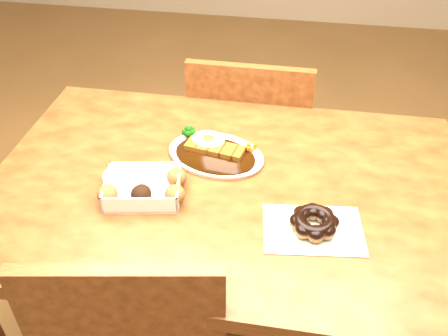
% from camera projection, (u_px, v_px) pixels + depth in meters
% --- Properties ---
extents(table, '(1.20, 0.80, 0.75)m').
position_uv_depth(table, '(226.00, 211.00, 1.32)').
color(table, '#4A240E').
rests_on(table, ground).
extents(chair_far, '(0.42, 0.42, 0.87)m').
position_uv_depth(chair_far, '(251.00, 147.00, 1.84)').
color(chair_far, '#4A240E').
rests_on(chair_far, ground).
extents(katsu_curry_plate, '(0.30, 0.25, 0.05)m').
position_uv_depth(katsu_curry_plate, '(215.00, 152.00, 1.34)').
color(katsu_curry_plate, white).
rests_on(katsu_curry_plate, table).
extents(donut_box, '(0.22, 0.17, 0.05)m').
position_uv_depth(donut_box, '(143.00, 187.00, 1.20)').
color(donut_box, white).
rests_on(donut_box, table).
extents(pon_de_ring, '(0.24, 0.18, 0.04)m').
position_uv_depth(pon_de_ring, '(314.00, 223.00, 1.11)').
color(pon_de_ring, silver).
rests_on(pon_de_ring, table).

